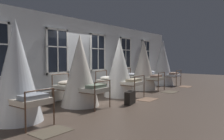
{
  "coord_description": "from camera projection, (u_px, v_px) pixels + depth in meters",
  "views": [
    {
      "loc": [
        -6.36,
        -5.13,
        1.59
      ],
      "look_at": [
        0.68,
        -0.04,
        1.08
      ],
      "focal_mm": 35.79,
      "sensor_mm": 36.0,
      "label": 1
    }
  ],
  "objects": [
    {
      "name": "cot_sixth",
      "position": [
        163.0,
        63.0,
        12.68
      ],
      "size": [
        1.26,
        1.91,
        2.54
      ],
      "rotation": [
        0.0,
        0.0,
        1.58
      ],
      "color": "#4C3323",
      "rests_on": "ground"
    },
    {
      "name": "rug_fourth",
      "position": [
        147.0,
        99.0,
        8.34
      ],
      "size": [
        0.81,
        0.57,
        0.01
      ],
      "primitive_type": "cube",
      "rotation": [
        0.0,
        0.0,
        -0.02
      ],
      "color": "brown",
      "rests_on": "ground"
    },
    {
      "name": "cot_third",
      "position": [
        80.0,
        71.0,
        7.27
      ],
      "size": [
        1.26,
        1.92,
        2.34
      ],
      "rotation": [
        0.0,
        0.0,
        1.58
      ],
      "color": "#4C3323",
      "rests_on": "ground"
    },
    {
      "name": "window_bank",
      "position": [
        80.0,
        74.0,
        8.78
      ],
      "size": [
        12.15,
        0.1,
        2.52
      ],
      "color": "black",
      "rests_on": "ground"
    },
    {
      "name": "cot_fourth",
      "position": [
        119.0,
        68.0,
        9.04
      ],
      "size": [
        1.26,
        1.92,
        2.38
      ],
      "rotation": [
        0.0,
        0.0,
        1.56
      ],
      "color": "#4C3323",
      "rests_on": "ground"
    },
    {
      "name": "suitcase_dark",
      "position": [
        130.0,
        98.0,
        7.5
      ],
      "size": [
        0.59,
        0.31,
        0.47
      ],
      "rotation": [
        0.0,
        0.0,
        0.19
      ],
      "color": "black",
      "rests_on": "ground"
    },
    {
      "name": "ground",
      "position": [
        100.0,
        100.0,
        8.24
      ],
      "size": [
        30.36,
        30.36,
        0.0
      ],
      "primitive_type": "plane",
      "color": "#4C3D33"
    },
    {
      "name": "cot_second",
      "position": [
        16.0,
        72.0,
        5.45
      ],
      "size": [
        1.26,
        1.92,
        2.53
      ],
      "rotation": [
        0.0,
        0.0,
        1.56
      ],
      "color": "#4C3323",
      "rests_on": "ground"
    },
    {
      "name": "rug_second",
      "position": [
        51.0,
        132.0,
        4.73
      ],
      "size": [
        0.82,
        0.59,
        0.01
      ],
      "primitive_type": "cube",
      "rotation": [
        0.0,
        0.0,
        -0.04
      ],
      "color": "brown",
      "rests_on": "ground"
    },
    {
      "name": "rug_fifth",
      "position": [
        170.0,
        92.0,
        10.15
      ],
      "size": [
        0.8,
        0.57,
        0.01
      ],
      "primitive_type": "cube",
      "rotation": [
        0.0,
        0.0,
        0.01
      ],
      "color": "brown",
      "rests_on": "ground"
    },
    {
      "name": "cot_fifth",
      "position": [
        143.0,
        65.0,
        10.89
      ],
      "size": [
        1.26,
        1.93,
        2.47
      ],
      "rotation": [
        0.0,
        0.0,
        1.6
      ],
      "color": "#4C3323",
      "rests_on": "ground"
    },
    {
      "name": "back_wall_with_windows",
      "position": [
        78.0,
        58.0,
        8.82
      ],
      "size": [
        16.18,
        0.1,
        3.08
      ],
      "primitive_type": "cube",
      "color": "silver",
      "rests_on": "ground"
    },
    {
      "name": "rug_sixth",
      "position": [
        186.0,
        87.0,
        11.95
      ],
      "size": [
        0.83,
        0.6,
        0.01
      ],
      "primitive_type": "cube",
      "rotation": [
        0.0,
        0.0,
        0.05
      ],
      "color": "brown",
      "rests_on": "ground"
    }
  ]
}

